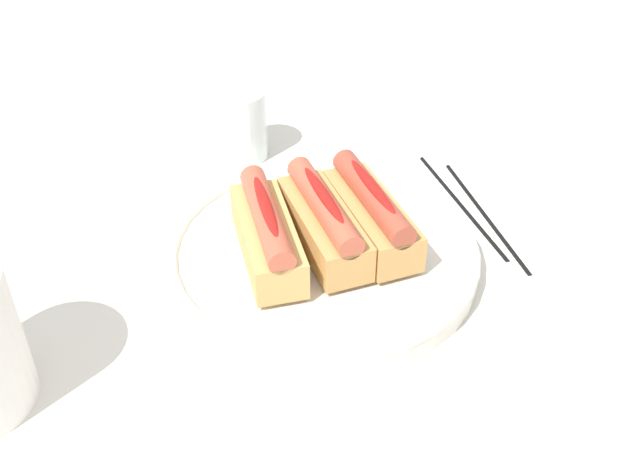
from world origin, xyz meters
name	(u,v)px	position (x,y,z in m)	size (l,w,h in m)	color
ground_plane	(328,270)	(0.00, 0.00, 0.00)	(2.40, 2.40, 0.00)	silver
serving_bowl	(320,254)	(0.01, 0.00, 0.02)	(0.32, 0.32, 0.03)	silver
hotdog_front	(371,212)	(0.00, -0.05, 0.06)	(0.16, 0.07, 0.06)	tan
hotdog_back	(320,222)	(0.01, 0.00, 0.06)	(0.16, 0.07, 0.06)	tan
hotdog_side	(267,233)	(0.02, 0.06, 0.06)	(0.16, 0.08, 0.06)	tan
water_glass	(240,128)	(0.26, -0.01, 0.04)	(0.07, 0.07, 0.09)	white
chopstick_near	(461,204)	(0.03, -0.19, 0.00)	(0.01, 0.01, 0.22)	black
chopstick_far	(485,214)	(0.00, -0.21, 0.00)	(0.01, 0.01, 0.22)	black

